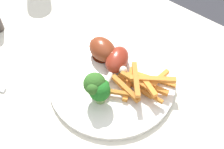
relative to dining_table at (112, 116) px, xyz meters
The scene contains 7 objects.
dining_table is the anchor object (origin of this frame).
dinner_plate 0.13m from the dining_table, 125.80° to the left, with size 0.29×0.29×0.01m, color white.
broccoli_floret_front 0.18m from the dining_table, 109.16° to the right, with size 0.05×0.05×0.07m.
broccoli_floret_middle 0.18m from the dining_table, 98.21° to the right, with size 0.05×0.05×0.06m.
carrot_fries_pile 0.16m from the dining_table, 36.53° to the left, with size 0.13×0.14×0.04m.
chicken_drumstick_near 0.18m from the dining_table, 139.84° to the left, with size 0.12×0.07×0.05m.
chicken_drumstick_far 0.16m from the dining_table, 117.50° to the left, with size 0.07×0.13×0.04m.
Camera 1 is at (0.22, -0.29, 1.33)m, focal length 48.85 mm.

